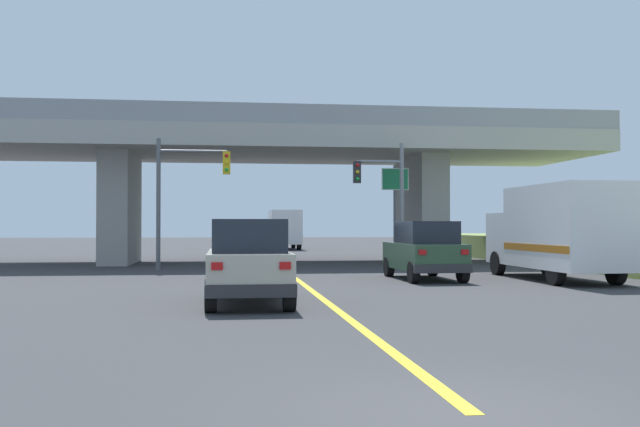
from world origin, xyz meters
name	(u,v)px	position (x,y,z in m)	size (l,w,h in m)	color
ground	(275,262)	(0.00, 30.41, 0.00)	(160.00, 160.00, 0.00)	#353538
overpass_bridge	(275,159)	(0.00, 30.41, 5.30)	(32.23, 9.40, 7.36)	#A8A59E
lane_divider_stripe	(313,292)	(0.00, 13.69, 0.00)	(0.20, 27.37, 0.01)	yellow
suv_lead	(248,262)	(-1.92, 10.53, 1.01)	(1.95, 4.44, 2.02)	#B7B29E
suv_crossing	(425,250)	(4.38, 17.79, 1.01)	(2.02, 4.50, 2.02)	#2D4C33
box_truck	(557,231)	(8.78, 16.86, 1.68)	(2.33, 7.26, 3.22)	silver
sedan_oncoming	(259,240)	(-0.58, 35.54, 1.02)	(1.97, 4.83, 2.02)	slate
traffic_signal_nearside	(386,191)	(4.55, 24.77, 3.40)	(2.26, 0.36, 5.53)	slate
traffic_signal_farside	(183,185)	(-4.24, 24.32, 3.58)	(3.08, 0.36, 5.53)	#56595E
highway_sign	(395,193)	(5.51, 27.12, 3.42)	(1.30, 0.17, 4.76)	#56595E
semi_truck_distant	(284,229)	(2.10, 51.14, 1.61)	(2.33, 7.16, 3.06)	navy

